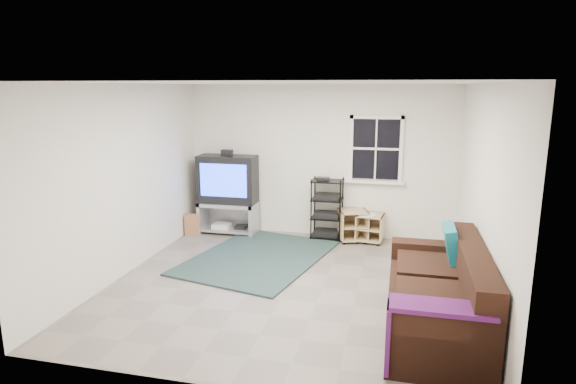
% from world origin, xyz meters
% --- Properties ---
extents(room, '(4.60, 4.62, 4.60)m').
position_xyz_m(room, '(0.95, 2.27, 1.48)').
color(room, gray).
rests_on(room, ground).
extents(tv_unit, '(1.02, 0.51, 1.49)m').
position_xyz_m(tv_unit, '(-1.57, 2.02, 0.82)').
color(tv_unit, '#A1A2A9').
rests_on(tv_unit, ground).
extents(av_rack, '(0.53, 0.38, 1.05)m').
position_xyz_m(av_rack, '(0.18, 2.09, 0.46)').
color(av_rack, black).
rests_on(av_rack, ground).
extents(side_table_left, '(0.57, 0.57, 0.53)m').
position_xyz_m(side_table_left, '(0.62, 2.09, 0.28)').
color(side_table_left, '#D7BA84').
rests_on(side_table_left, ground).
extents(side_table_right, '(0.47, 0.47, 0.50)m').
position_xyz_m(side_table_right, '(0.91, 2.09, 0.28)').
color(side_table_right, '#D7BA84').
rests_on(side_table_right, ground).
extents(sofa, '(0.97, 2.19, 1.00)m').
position_xyz_m(sofa, '(1.83, -0.79, 0.35)').
color(sofa, black).
rests_on(sofa, ground).
extents(shag_rug, '(2.23, 2.73, 0.03)m').
position_xyz_m(shag_rug, '(-0.68, 0.87, 0.01)').
color(shag_rug, '#322016').
rests_on(shag_rug, ground).
extents(paper_bag, '(0.30, 0.25, 0.36)m').
position_xyz_m(paper_bag, '(-2.17, 1.77, 0.18)').
color(paper_bag, '#A06947').
rests_on(paper_bag, ground).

